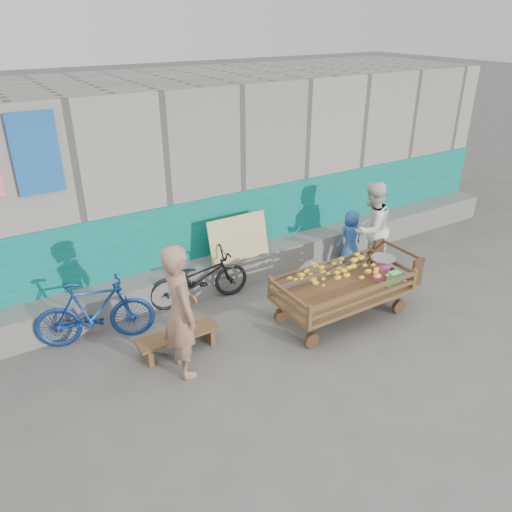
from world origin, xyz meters
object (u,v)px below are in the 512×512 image
bicycle_blue (94,312)px  vendor_man (180,311)px  banana_cart (341,281)px  woman (371,229)px  bicycle_dark (199,278)px  bench (178,338)px  child (351,237)px

bicycle_blue → vendor_man: bearing=-131.2°
banana_cart → bicycle_blue: bicycle_blue is taller
woman → bicycle_blue: 4.44m
banana_cart → bicycle_blue: bearing=158.0°
banana_cart → woman: bearing=32.8°
bicycle_dark → bicycle_blue: bicycle_blue is taller
bench → vendor_man: bearing=-103.7°
bench → woman: bearing=5.8°
bicycle_dark → bicycle_blue: size_ratio=1.01×
bicycle_dark → child: bearing=-86.4°
vendor_man → bicycle_blue: bearing=37.3°
bench → bicycle_dark: (0.76, 0.95, 0.21)m
woman → child: woman is taller
bicycle_blue → child: bearing=-72.8°
banana_cart → woman: woman is taller
banana_cart → vendor_man: (-2.35, 0.10, 0.24)m
bench → child: child is taller
bicycle_dark → vendor_man: bearing=153.8°
bench → woman: size_ratio=0.68×
banana_cart → child: 1.87m
banana_cart → child: bearing=44.4°
banana_cart → vendor_man: bearing=177.5°
banana_cart → bicycle_dark: 2.08m
bicycle_dark → bicycle_blue: (-1.59, -0.20, 0.05)m
vendor_man → woman: size_ratio=1.08×
bench → bicycle_blue: bicycle_blue is taller
child → bicycle_blue: size_ratio=0.61×
banana_cart → bicycle_dark: bearing=135.9°
bicycle_dark → banana_cart: bearing=-127.7°
banana_cart → woman: (1.33, 0.86, 0.18)m
bench → bicycle_blue: bearing=137.7°
woman → banana_cart: bearing=20.1°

